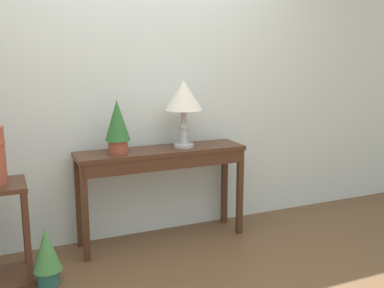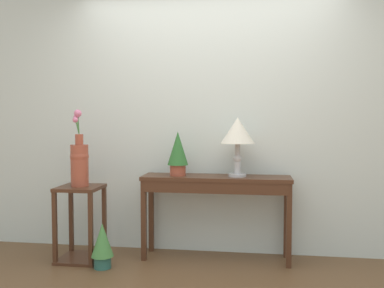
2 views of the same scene
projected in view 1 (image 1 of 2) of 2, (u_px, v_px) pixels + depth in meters
name	position (u px, v px, depth m)	size (l,w,h in m)	color
back_wall_with_art	(139.00, 68.00, 3.62)	(9.00, 0.10, 2.80)	silver
console_table	(162.00, 164.00, 3.54)	(1.35, 0.34, 0.77)	#472819
table_lamp	(184.00, 98.00, 3.54)	(0.30, 0.30, 0.53)	#B7B7BC
potted_plant_on_console	(117.00, 124.00, 3.35)	(0.19, 0.19, 0.41)	#9E4733
pedestal_stand_left	(0.00, 233.00, 2.96)	(0.38, 0.38, 0.68)	#472819
potted_plant_floor	(47.00, 255.00, 2.94)	(0.19, 0.19, 0.39)	#2D665B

